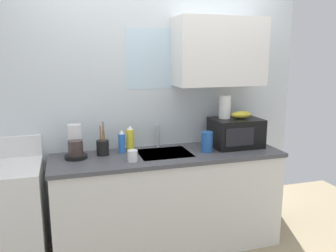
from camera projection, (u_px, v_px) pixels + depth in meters
kitchen_wall_assembly at (169, 98)px, 3.32m from camera, size 2.82×0.42×2.50m
counter_unit at (168, 199)px, 3.19m from camera, size 2.05×0.63×0.90m
sink_faucet at (158, 136)px, 3.29m from camera, size 0.03×0.03×0.21m
stove_range at (5, 220)px, 2.80m from camera, size 0.60×0.60×1.08m
microwave at (236, 133)px, 3.31m from camera, size 0.46×0.35×0.27m
banana_bunch at (241, 115)px, 3.29m from camera, size 0.20×0.11×0.07m
paper_towel_roll at (225, 107)px, 3.28m from camera, size 0.11×0.11×0.22m
coffee_maker at (75, 146)px, 2.95m from camera, size 0.19×0.21×0.28m
dish_soap_bottle_yellow at (130, 139)px, 3.14m from camera, size 0.07×0.07×0.24m
dish_soap_bottle_blue at (122, 142)px, 3.10m from camera, size 0.06×0.06×0.21m
cereal_canister at (207, 142)px, 3.13m from camera, size 0.10×0.10×0.19m
mug_white at (133, 156)px, 2.86m from camera, size 0.08×0.08×0.09m
utensil_crock at (103, 147)px, 3.03m from camera, size 0.11×0.11×0.29m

